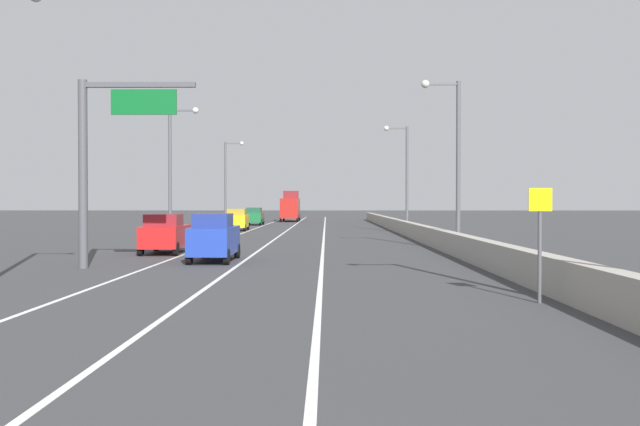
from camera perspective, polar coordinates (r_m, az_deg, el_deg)
name	(u,v)px	position (r m, az deg, el deg)	size (l,w,h in m)	color
ground_plane	(309,229)	(67.65, -0.89, -1.34)	(320.00, 320.00, 0.00)	#38383A
lane_stripe_left	(244,233)	(59.08, -6.45, -1.67)	(0.16, 130.00, 0.00)	silver
lane_stripe_center	(284,233)	(58.76, -3.06, -1.68)	(0.16, 130.00, 0.00)	silver
lane_stripe_right	(324,233)	(58.64, 0.35, -1.68)	(0.16, 130.00, 0.00)	silver
jersey_barrier_right	(426,235)	(44.11, 8.97, -1.82)	(0.60, 120.00, 1.10)	#9E998E
overhead_sign_gantry	(101,150)	(28.31, -17.97, 5.10)	(4.68, 0.36, 7.50)	#47474C
speed_advisory_sign	(540,236)	(18.47, 18.06, -1.83)	(0.60, 0.11, 3.00)	#4C4C51
lamp_post_right_near	(635,77)	(16.61, 25.02, 10.35)	(2.14, 0.44, 9.28)	#4C4C51
lamp_post_right_second	(453,152)	(37.50, 11.18, 5.08)	(2.14, 0.44, 9.28)	#4C4C51
lamp_post_right_third	(404,171)	(59.05, 7.09, 3.55)	(2.14, 0.44, 9.28)	#4C4C51
lamp_post_left_mid	(174,163)	(48.40, -12.23, 4.12)	(2.14, 0.44, 9.28)	#4C4C51
lamp_post_left_far	(228,177)	(74.17, -7.78, 3.00)	(2.14, 0.44, 9.28)	#4C4C51
car_green_0	(254,216)	(79.29, -5.55, -0.28)	(1.93, 4.33, 2.05)	#196033
car_blue_1	(214,238)	(30.43, -8.91, -2.07)	(1.81, 4.29, 2.14)	#1E389E
car_red_2	(165,234)	(35.74, -12.93, -1.72)	(2.08, 4.40, 2.03)	red
car_yellow_3	(237,220)	(63.58, -7.00, -0.57)	(2.04, 4.39, 2.05)	gold
box_truck	(290,207)	(94.34, -2.52, 0.48)	(2.50, 7.59, 4.29)	#A51E19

